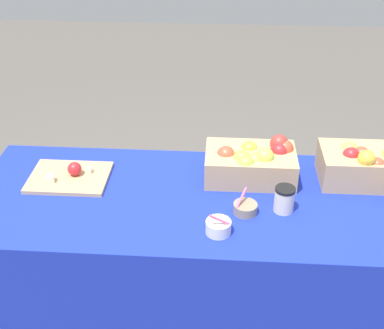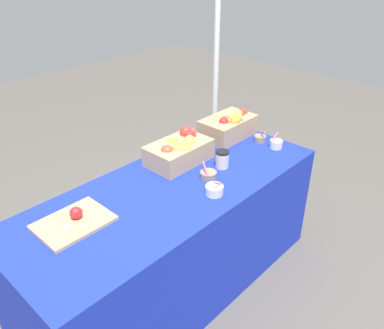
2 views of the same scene
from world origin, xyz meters
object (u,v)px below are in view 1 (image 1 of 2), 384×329
(apple_crate_middle, at_px, (252,162))
(sample_bowl_extra, at_px, (245,208))
(apple_crate_left, at_px, (366,164))
(sample_bowl_mid, at_px, (218,227))
(coffee_cup, at_px, (284,199))
(cutting_board_front, at_px, (70,176))

(apple_crate_middle, distance_m, sample_bowl_extra, 0.27)
(apple_crate_left, height_order, sample_bowl_mid, apple_crate_left)
(sample_bowl_mid, distance_m, coffee_cup, 0.31)
(apple_crate_middle, height_order, coffee_cup, apple_crate_middle)
(apple_crate_left, bearing_deg, sample_bowl_extra, -152.74)
(cutting_board_front, bearing_deg, sample_bowl_mid, -26.18)
(sample_bowl_extra, xyz_separation_m, coffee_cup, (0.16, 0.02, 0.03))
(apple_crate_middle, bearing_deg, sample_bowl_extra, -97.39)
(apple_crate_left, bearing_deg, sample_bowl_mid, -147.25)
(apple_crate_middle, xyz_separation_m, coffee_cup, (0.12, -0.24, -0.02))
(apple_crate_middle, bearing_deg, coffee_cup, -63.19)
(sample_bowl_mid, height_order, sample_bowl_extra, sample_bowl_mid)
(apple_crate_middle, height_order, sample_bowl_extra, apple_crate_middle)
(coffee_cup, bearing_deg, apple_crate_middle, 116.81)
(coffee_cup, bearing_deg, sample_bowl_extra, -171.02)
(apple_crate_middle, xyz_separation_m, sample_bowl_mid, (-0.14, -0.40, -0.05))
(apple_crate_middle, relative_size, sample_bowl_extra, 4.01)
(sample_bowl_mid, bearing_deg, sample_bowl_extra, 52.11)
(apple_crate_left, height_order, coffee_cup, apple_crate_left)
(sample_bowl_extra, bearing_deg, apple_crate_left, 27.26)
(apple_crate_middle, relative_size, sample_bowl_mid, 3.82)
(cutting_board_front, height_order, sample_bowl_mid, sample_bowl_mid)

